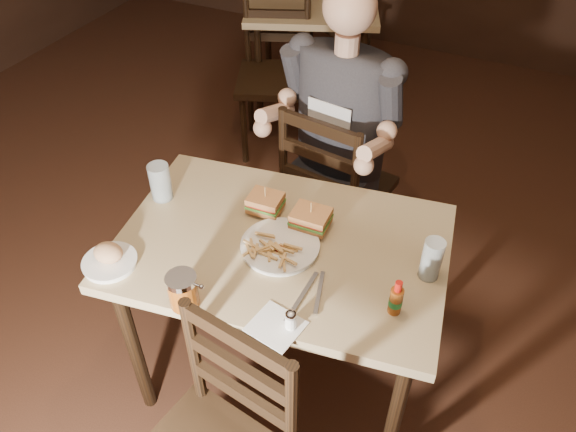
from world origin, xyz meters
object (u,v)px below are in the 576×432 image
at_px(bg_chair_near, 275,79).
at_px(syrup_dispenser, 183,291).
at_px(glass_right, 432,259).
at_px(bg_chair_far, 341,22).
at_px(glass_left, 160,182).
at_px(hot_sauce, 396,297).
at_px(dinner_plate, 280,247).
at_px(side_plate, 110,263).
at_px(chair_far, 337,188).
at_px(diner, 339,101).
at_px(bg_table, 312,13).
at_px(main_table, 282,261).

bearing_deg(bg_chair_near, syrup_dispenser, -93.60).
bearing_deg(glass_right, bg_chair_far, 116.13).
relative_size(bg_chair_near, glass_right, 6.53).
relative_size(glass_left, hot_sauce, 1.11).
height_order(dinner_plate, glass_left, glass_left).
bearing_deg(bg_chair_far, hot_sauce, 135.86).
xyz_separation_m(glass_right, side_plate, (-0.94, -0.39, -0.07)).
bearing_deg(glass_left, hot_sauce, -9.40).
relative_size(glass_left, side_plate, 0.82).
xyz_separation_m(chair_far, syrup_dispenser, (-0.09, -1.08, 0.37)).
bearing_deg(dinner_plate, glass_right, 10.63).
relative_size(bg_chair_far, side_plate, 4.80).
distance_m(glass_right, hot_sauce, 0.19).
height_order(bg_chair_far, diner, diner).
distance_m(bg_chair_far, bg_chair_near, 1.10).
bearing_deg(bg_table, hot_sauce, -61.31).
relative_size(bg_table, glass_left, 7.31).
distance_m(glass_right, syrup_dispenser, 0.76).
bearing_deg(bg_chair_far, bg_chair_near, 112.26).
distance_m(chair_far, bg_chair_far, 2.01).
xyz_separation_m(main_table, bg_table, (-0.76, 2.05, 0.00)).
relative_size(diner, hot_sauce, 7.28).
xyz_separation_m(main_table, bg_chair_near, (-0.76, 1.50, -0.20)).
height_order(main_table, bg_chair_far, bg_chair_far).
distance_m(chair_far, bg_chair_near, 1.06).
height_order(main_table, chair_far, chair_far).
height_order(chair_far, glass_left, chair_far).
xyz_separation_m(hot_sauce, syrup_dispenser, (-0.58, -0.24, -0.01)).
bearing_deg(glass_right, bg_table, 122.05).
relative_size(chair_far, glass_left, 6.53).
relative_size(glass_left, syrup_dispenser, 1.20).
height_order(bg_table, dinner_plate, dinner_plate).
bearing_deg(main_table, chair_far, 94.60).
bearing_deg(main_table, glass_right, 7.33).
bearing_deg(dinner_plate, glass_left, 173.35).
height_order(glass_right, side_plate, glass_right).
bearing_deg(syrup_dispenser, main_table, 59.05).
relative_size(bg_table, dinner_plate, 4.03).
xyz_separation_m(bg_chair_far, syrup_dispenser, (0.61, -2.96, 0.42)).
bearing_deg(bg_chair_far, glass_left, 118.08).
height_order(bg_table, glass_right, glass_right).
bearing_deg(bg_chair_near, diner, -71.85).
relative_size(main_table, bg_chair_far, 1.44).
height_order(dinner_plate, hot_sauce, hot_sauce).
bearing_deg(side_plate, glass_right, 22.31).
distance_m(glass_left, hot_sauce, 0.94).
bearing_deg(glass_right, chair_far, 129.63).
height_order(bg_chair_near, diner, diner).
xyz_separation_m(chair_far, dinner_plate, (0.06, -0.74, 0.31)).
bearing_deg(bg_chair_far, syrup_dispenser, 123.91).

